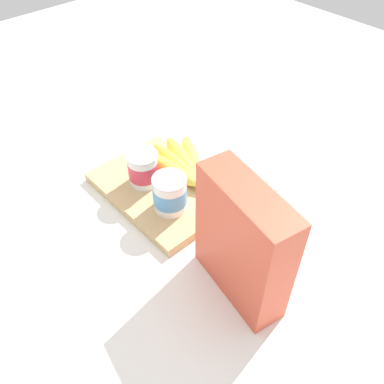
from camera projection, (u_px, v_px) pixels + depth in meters
ground_plane at (163, 192)px, 0.95m from camera, size 2.40×2.40×0.00m
cutting_board at (163, 189)px, 0.94m from camera, size 0.31×0.22×0.02m
cereal_box at (243, 244)px, 0.69m from camera, size 0.20×0.10×0.24m
yogurt_cup_front at (170, 194)px, 0.85m from camera, size 0.07×0.07×0.08m
yogurt_cup_back at (143, 169)px, 0.91m from camera, size 0.07×0.07×0.08m
banana_bunch at (180, 163)px, 0.96m from camera, size 0.19×0.16×0.04m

